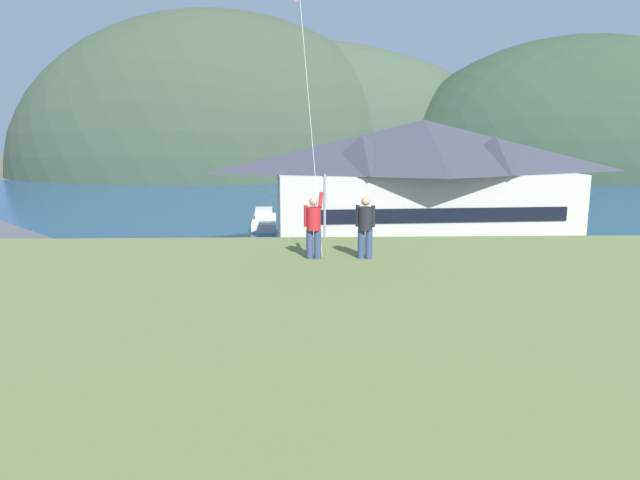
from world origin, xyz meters
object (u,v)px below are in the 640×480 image
object	(u,v)px
person_companion	(365,226)
parked_car_lone_by_shed	(393,289)
parked_car_front_row_red	(517,316)
parked_car_back_row_right	(328,320)
harbor_lodge	(423,182)
moored_boat_wharfside	(264,221)
parking_light_pole	(325,223)
parked_car_front_row_silver	(267,286)
wharf_dock	(298,223)
parked_car_corner_spot	(116,330)
parked_car_back_row_left	(138,295)
parked_car_mid_row_far	(465,282)
parked_car_mid_row_near	(572,292)
parked_car_mid_row_center	(225,317)
person_kite_flyer	(314,225)

from	to	relation	value
person_companion	parked_car_lone_by_shed	bearing A→B (deg)	77.62
parked_car_front_row_red	parked_car_back_row_right	bearing A→B (deg)	-177.52
parked_car_front_row_red	harbor_lodge	bearing A→B (deg)	90.83
moored_boat_wharfside	parking_light_pole	world-z (taller)	parking_light_pole
parking_light_pole	moored_boat_wharfside	bearing A→B (deg)	102.71
person_companion	parked_car_front_row_silver	bearing A→B (deg)	103.56
wharf_dock	parked_car_corner_spot	xyz separation A→B (m)	(-7.88, -35.82, 0.71)
parked_car_back_row_left	person_companion	size ratio (longest dim) A/B	2.41
person_companion	parked_car_front_row_red	bearing A→B (deg)	50.03
parked_car_lone_by_shed	parking_light_pole	distance (m)	6.52
moored_boat_wharfside	parked_car_mid_row_far	distance (m)	30.32
parking_light_pole	person_companion	bearing A→B (deg)	-88.87
moored_boat_wharfside	parked_car_back_row_left	xyz separation A→B (m)	(-4.90, -29.27, 0.34)
parked_car_front_row_red	person_companion	distance (m)	14.67
parked_car_front_row_red	parked_car_lone_by_shed	xyz separation A→B (m)	(-5.25, 4.91, 0.00)
wharf_dock	person_companion	bearing A→B (deg)	-87.09
harbor_lodge	moored_boat_wharfside	size ratio (longest dim) A/B	3.35
parked_car_corner_spot	person_companion	xyz separation A→B (m)	(10.15, -8.75, 6.07)
parked_car_front_row_silver	parked_car_mid_row_near	xyz separation A→B (m)	(17.09, -1.62, 0.00)
person_companion	parking_light_pole	bearing A→B (deg)	91.13
harbor_lodge	parked_car_mid_row_near	world-z (taller)	harbor_lodge
parked_car_lone_by_shed	parking_light_pole	size ratio (longest dim) A/B	0.59
parked_car_front_row_red	parked_car_mid_row_center	world-z (taller)	same
parked_car_mid_row_near	parked_car_corner_spot	xyz separation A→B (m)	(-23.39, -5.60, 0.00)
wharf_dock	parked_car_corner_spot	world-z (taller)	parked_car_corner_spot
parked_car_mid_row_near	parked_car_lone_by_shed	world-z (taller)	same
parked_car_mid_row_far	parked_car_mid_row_near	bearing A→B (deg)	-22.52
parked_car_front_row_red	parked_car_mid_row_far	distance (m)	6.41
parked_car_mid_row_center	parked_car_lone_by_shed	xyz separation A→B (m)	(8.82, 4.65, 0.00)
parked_car_mid_row_near	person_companion	world-z (taller)	person_companion
moored_boat_wharfside	parked_car_back_row_right	xyz separation A→B (m)	(5.24, -33.83, 0.34)
parked_car_back_row_right	parked_car_lone_by_shed	xyz separation A→B (m)	(3.93, 5.31, 0.00)
parked_car_front_row_silver	parked_car_lone_by_shed	bearing A→B (deg)	-6.59
harbor_lodge	parked_car_front_row_silver	bearing A→B (deg)	-128.15
parked_car_front_row_red	parked_car_mid_row_near	distance (m)	6.23
moored_boat_wharfside	parked_car_front_row_silver	size ratio (longest dim) A/B	1.83
person_kite_flyer	harbor_lodge	bearing A→B (deg)	72.79
parked_car_lone_by_shed	parked_car_back_row_right	bearing A→B (deg)	-126.51
wharf_dock	moored_boat_wharfside	distance (m)	3.71
parked_car_mid_row_near	person_companion	xyz separation A→B (m)	(-13.24, -14.36, 6.07)
parked_car_back_row_right	parked_car_mid_row_near	xyz separation A→B (m)	(13.85, 4.52, 0.00)
parked_car_mid_row_center	person_kite_flyer	size ratio (longest dim) A/B	2.29
person_kite_flyer	parked_car_mid_row_near	bearing A→B (deg)	44.29
moored_boat_wharfside	parked_car_mid_row_center	distance (m)	33.18
parked_car_back_row_left	person_companion	bearing A→B (deg)	-53.26
parked_car_back_row_left	parked_car_front_row_red	xyz separation A→B (m)	(19.32, -4.16, 0.00)
parking_light_pole	person_kite_flyer	world-z (taller)	person_kite_flyer
person_kite_flyer	parked_car_front_row_silver	bearing A→B (deg)	98.57
harbor_lodge	person_companion	world-z (taller)	harbor_lodge
wharf_dock	parked_car_back_row_right	bearing A→B (deg)	-87.27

